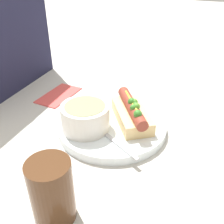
{
  "coord_description": "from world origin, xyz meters",
  "views": [
    {
      "loc": [
        -0.47,
        -0.18,
        0.36
      ],
      "look_at": [
        0.0,
        0.0,
        0.05
      ],
      "focal_mm": 42.0,
      "sensor_mm": 36.0,
      "label": 1
    }
  ],
  "objects_px": {
    "spoon": "(103,131)",
    "soup_bowl": "(85,116)",
    "drinking_glass": "(50,191)",
    "hot_dog": "(132,113)"
  },
  "relations": [
    {
      "from": "soup_bowl",
      "to": "drinking_glass",
      "type": "relative_size",
      "value": 0.99
    },
    {
      "from": "drinking_glass",
      "to": "spoon",
      "type": "bearing_deg",
      "value": 0.39
    },
    {
      "from": "drinking_glass",
      "to": "hot_dog",
      "type": "bearing_deg",
      "value": -9.13
    },
    {
      "from": "soup_bowl",
      "to": "drinking_glass",
      "type": "xyz_separation_m",
      "value": [
        -0.21,
        -0.04,
        0.0
      ]
    },
    {
      "from": "soup_bowl",
      "to": "spoon",
      "type": "xyz_separation_m",
      "value": [
        -0.0,
        -0.04,
        -0.03
      ]
    },
    {
      "from": "soup_bowl",
      "to": "spoon",
      "type": "height_order",
      "value": "soup_bowl"
    },
    {
      "from": "soup_bowl",
      "to": "hot_dog",
      "type": "bearing_deg",
      "value": -54.59
    },
    {
      "from": "spoon",
      "to": "soup_bowl",
      "type": "bearing_deg",
      "value": 26.38
    },
    {
      "from": "hot_dog",
      "to": "spoon",
      "type": "bearing_deg",
      "value": 112.52
    },
    {
      "from": "drinking_glass",
      "to": "soup_bowl",
      "type": "bearing_deg",
      "value": 11.61
    }
  ]
}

